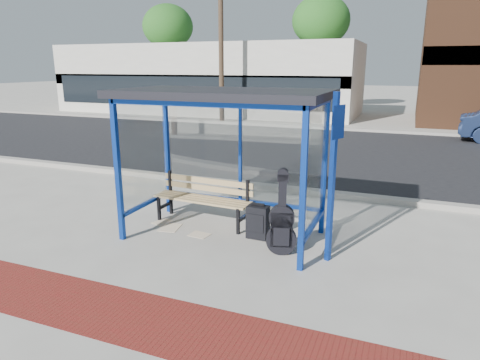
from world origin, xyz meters
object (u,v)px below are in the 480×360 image
at_px(bench, 204,197).
at_px(suitcase, 258,222).
at_px(backpack, 283,239).
at_px(guitar_bag, 282,225).

relative_size(bench, suitcase, 3.02).
bearing_deg(bench, suitcase, -13.66).
xyz_separation_m(suitcase, backpack, (0.52, -0.29, -0.10)).
height_order(guitar_bag, backpack, guitar_bag).
bearing_deg(guitar_bag, bench, 138.91).
bearing_deg(suitcase, bench, 164.75).
distance_m(bench, guitar_bag, 1.88).
relative_size(suitcase, backpack, 1.57).
xyz_separation_m(bench, suitcase, (1.16, -0.36, -0.20)).
bearing_deg(suitcase, guitar_bag, -38.10).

